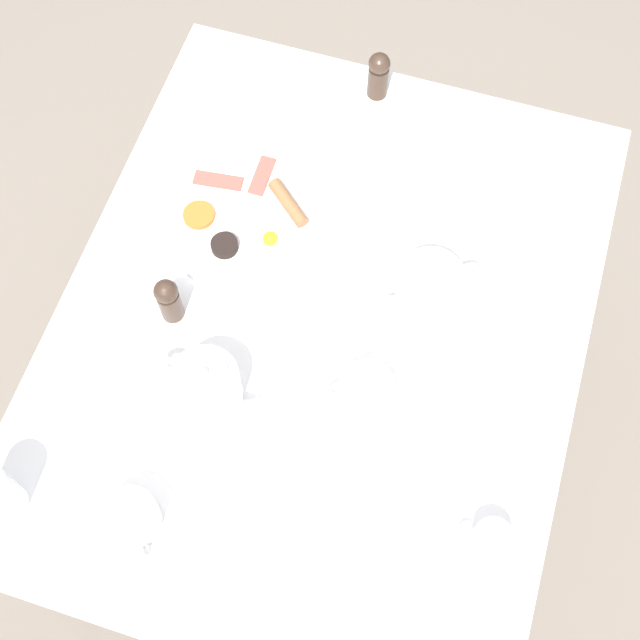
# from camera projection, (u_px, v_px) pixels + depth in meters

# --- Properties ---
(ground_plane) EXTENTS (8.00, 8.00, 0.00)m
(ground_plane) POSITION_uv_depth(u_px,v_px,m) (320.00, 447.00, 2.21)
(ground_plane) COLOR #70665B
(table) EXTENTS (0.90, 1.15, 0.73)m
(table) POSITION_uv_depth(u_px,v_px,m) (320.00, 341.00, 1.61)
(table) COLOR white
(table) RESTS_ON ground_plane
(breakfast_plate) EXTENTS (0.32, 0.32, 0.04)m
(breakfast_plate) POSITION_uv_depth(u_px,v_px,m) (245.00, 214.00, 1.63)
(breakfast_plate) COLOR white
(breakfast_plate) RESTS_ON table
(teapot_near) EXTENTS (0.16, 0.13, 0.12)m
(teapot_near) POSITION_uv_depth(u_px,v_px,m) (430.00, 286.00, 1.53)
(teapot_near) COLOR white
(teapot_near) RESTS_ON table
(teapot_far) EXTENTS (0.19, 0.11, 0.12)m
(teapot_far) POSITION_uv_depth(u_px,v_px,m) (206.00, 386.00, 1.45)
(teapot_far) COLOR white
(teapot_far) RESTS_ON table
(teacup_with_saucer_left) EXTENTS (0.15, 0.15, 0.07)m
(teacup_with_saucer_left) POSITION_uv_depth(u_px,v_px,m) (366.00, 392.00, 1.47)
(teacup_with_saucer_left) COLOR white
(teacup_with_saucer_left) RESTS_ON table
(teacup_with_saucer_right) EXTENTS (0.15, 0.15, 0.07)m
(teacup_with_saucer_right) POSITION_uv_depth(u_px,v_px,m) (133.00, 519.00, 1.38)
(teacup_with_saucer_right) COLOR white
(teacup_with_saucer_right) RESTS_ON table
(creamer_jug) EXTENTS (0.08, 0.06, 0.05)m
(creamer_jug) POSITION_uv_depth(u_px,v_px,m) (490.00, 539.00, 1.37)
(creamer_jug) COLOR white
(creamer_jug) RESTS_ON table
(pepper_grinder) EXTENTS (0.04, 0.04, 0.11)m
(pepper_grinder) POSITION_uv_depth(u_px,v_px,m) (169.00, 299.00, 1.51)
(pepper_grinder) COLOR #38281E
(pepper_grinder) RESTS_ON table
(salt_grinder) EXTENTS (0.04, 0.04, 0.11)m
(salt_grinder) POSITION_uv_depth(u_px,v_px,m) (378.00, 74.00, 1.71)
(salt_grinder) COLOR #38281E
(salt_grinder) RESTS_ON table
(napkin_folded) EXTENTS (0.13, 0.14, 0.01)m
(napkin_folded) POSITION_uv_depth(u_px,v_px,m) (475.00, 440.00, 1.46)
(napkin_folded) COLOR white
(napkin_folded) RESTS_ON table
(fork_by_plate) EXTENTS (0.17, 0.03, 0.00)m
(fork_by_plate) POSITION_uv_depth(u_px,v_px,m) (366.00, 620.00, 1.34)
(fork_by_plate) COLOR silver
(fork_by_plate) RESTS_ON table
(knife_by_plate) EXTENTS (0.19, 0.03, 0.00)m
(knife_by_plate) POSITION_uv_depth(u_px,v_px,m) (547.00, 172.00, 1.68)
(knife_by_plate) COLOR silver
(knife_by_plate) RESTS_ON table
(spoon_for_tea) EXTENTS (0.04, 0.14, 0.00)m
(spoon_for_tea) POSITION_uv_depth(u_px,v_px,m) (245.00, 571.00, 1.37)
(spoon_for_tea) COLOR silver
(spoon_for_tea) RESTS_ON table
(fork_spare) EXTENTS (0.16, 0.10, 0.00)m
(fork_spare) POSITION_uv_depth(u_px,v_px,m) (403.00, 146.00, 1.70)
(fork_spare) COLOR silver
(fork_spare) RESTS_ON table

